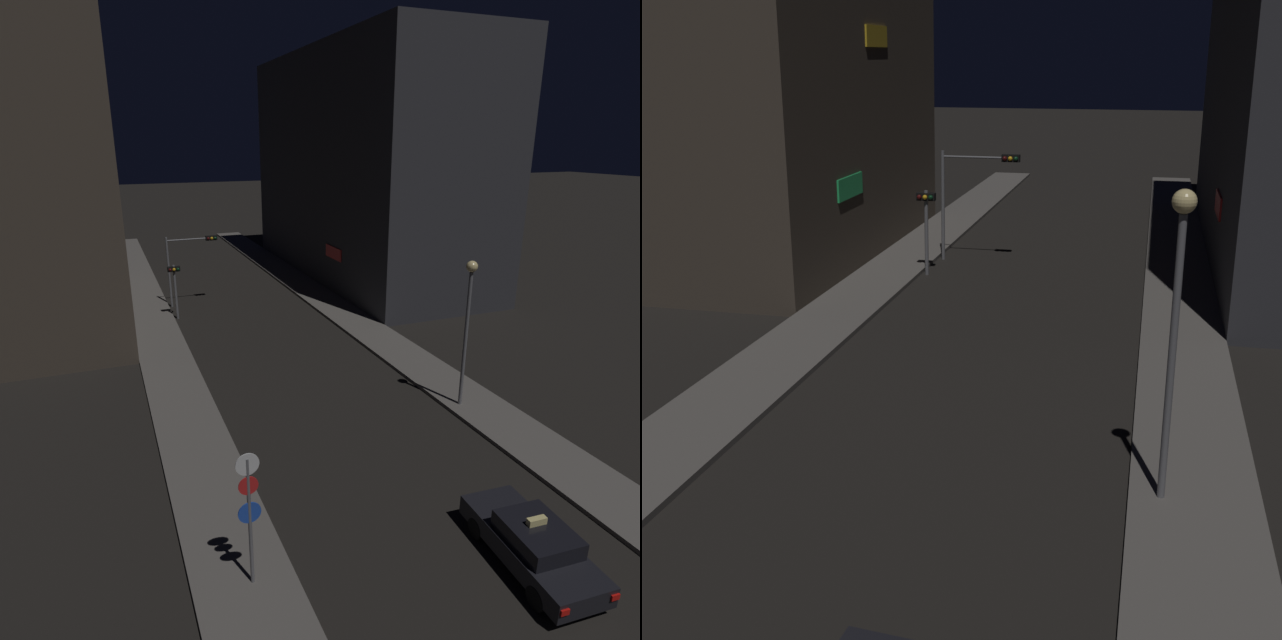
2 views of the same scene
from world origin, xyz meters
TOP-DOWN VIEW (x-y plane):
  - sidewalk_left at (-6.10, 31.24)m, footprint 2.75×66.48m
  - sidewalk_right at (6.10, 31.24)m, footprint 2.75×66.48m
  - building_facade_left at (-11.81, 35.67)m, footprint 8.74×19.91m
  - traffic_light_overhead at (-3.12, 35.60)m, footprint 3.58×0.41m
  - traffic_light_left_kerb at (-4.48, 32.70)m, footprint 0.80×0.41m
  - street_lamp_near_block at (5.39, 15.23)m, footprint 0.48×0.48m

SIDE VIEW (x-z plane):
  - sidewalk_left at x=-6.10m, z-range 0.00..0.17m
  - sidewalk_right at x=6.10m, z-range 0.00..0.17m
  - traffic_light_left_kerb at x=-4.48m, z-range 0.79..4.42m
  - traffic_light_overhead at x=-3.12m, z-range 1.12..6.09m
  - street_lamp_near_block at x=5.39m, z-range 1.27..7.76m
  - building_facade_left at x=-11.81m, z-range 0.00..21.38m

